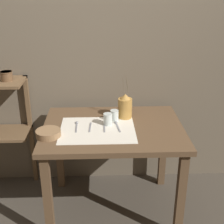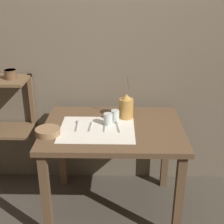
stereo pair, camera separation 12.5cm
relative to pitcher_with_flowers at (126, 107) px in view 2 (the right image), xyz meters
The scene contains 14 objects.
ground_plane 0.89m from the pitcher_with_flowers, 122.65° to the right, with size 12.00×12.00×0.00m, color #473F35.
stone_wall_back 0.49m from the pitcher_with_flowers, 106.61° to the left, with size 7.00×0.06×2.40m.
wooden_table 0.28m from the pitcher_with_flowers, 122.65° to the right, with size 1.07×0.80×0.78m.
wooden_shelf_unit 1.12m from the pitcher_with_flowers, behind, with size 0.55×0.31×1.06m.
linen_cloth 0.32m from the pitcher_with_flowers, 135.60° to the right, with size 0.56×0.45×0.00m.
pitcher_with_flowers is the anchor object (origin of this frame).
wooden_bowl 0.65m from the pitcher_with_flowers, 151.79° to the right, with size 0.18×0.18×0.05m.
glass_tumbler_near 0.20m from the pitcher_with_flowers, 136.77° to the right, with size 0.07×0.07×0.09m.
glass_tumbler_far 0.12m from the pitcher_with_flowers, 146.42° to the right, with size 0.07×0.07×0.09m.
spoon_outer 0.41m from the pitcher_with_flowers, 161.00° to the right, with size 0.02×0.17×0.02m.
knife_center 0.34m from the pitcher_with_flowers, 147.01° to the right, with size 0.02×0.16×0.00m.
fork_outer 0.27m from the pitcher_with_flowers, 132.51° to the right, with size 0.01×0.16×0.00m.
spoon_inner 0.18m from the pitcher_with_flowers, 117.95° to the right, with size 0.04×0.17×0.02m.
metal_pot_small 0.99m from the pitcher_with_flowers, behind, with size 0.10×0.10×0.08m.
Camera 2 is at (0.04, -2.15, 1.81)m, focal length 50.00 mm.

